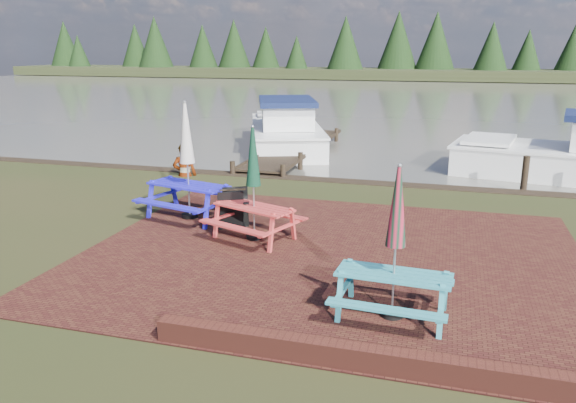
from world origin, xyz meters
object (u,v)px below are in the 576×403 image
(picnic_table_blue, at_px, (188,179))
(person, at_px, (183,144))
(picnic_table_red, at_px, (254,201))
(chalkboard, at_px, (233,209))
(boat_jetty, at_px, (286,132))
(picnic_table_teal, at_px, (394,266))
(jetty, at_px, (295,148))

(picnic_table_blue, relative_size, person, 1.34)
(picnic_table_red, xyz_separation_m, chalkboard, (-0.64, 0.50, -0.35))
(boat_jetty, bearing_deg, picnic_table_red, -96.35)
(picnic_table_blue, relative_size, chalkboard, 2.99)
(picnic_table_teal, distance_m, picnic_table_red, 4.00)
(picnic_table_teal, relative_size, boat_jetty, 0.27)
(picnic_table_red, bearing_deg, boat_jetty, 124.18)
(chalkboard, bearing_deg, boat_jetty, 73.91)
(picnic_table_blue, height_order, person, picnic_table_blue)
(chalkboard, xyz_separation_m, boat_jetty, (-2.07, 10.94, 0.02))
(picnic_table_red, height_order, person, picnic_table_red)
(picnic_table_teal, bearing_deg, picnic_table_red, 142.25)
(chalkboard, bearing_deg, jetty, 70.57)
(chalkboard, bearing_deg, picnic_table_blue, 132.62)
(boat_jetty, height_order, person, person)
(picnic_table_red, height_order, picnic_table_blue, picnic_table_blue)
(jetty, xyz_separation_m, person, (-2.08, -4.92, 0.85))
(chalkboard, xyz_separation_m, person, (-3.28, 4.35, 0.52))
(picnic_table_teal, distance_m, boat_jetty, 15.20)
(picnic_table_blue, height_order, jetty, picnic_table_blue)
(picnic_table_teal, distance_m, chalkboard, 4.83)
(chalkboard, distance_m, jetty, 9.35)
(picnic_table_teal, relative_size, person, 1.14)
(picnic_table_red, relative_size, person, 1.17)
(chalkboard, bearing_deg, person, 100.19)
(chalkboard, distance_m, person, 5.47)
(picnic_table_teal, relative_size, jetty, 0.24)
(chalkboard, height_order, boat_jetty, boat_jetty)
(picnic_table_blue, bearing_deg, person, 132.51)
(picnic_table_teal, relative_size, chalkboard, 2.55)
(boat_jetty, bearing_deg, picnic_table_teal, -87.58)
(picnic_table_red, bearing_deg, picnic_table_teal, -20.48)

